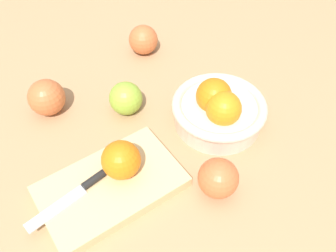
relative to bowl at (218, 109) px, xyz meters
The scene contains 9 objects.
ground_plane 0.18m from the bowl, 25.38° to the right, with size 2.40×2.40×0.00m, color tan.
bowl is the anchor object (origin of this frame).
cutting_board 0.27m from the bowl, ahead, with size 0.25×0.15×0.02m, color #DBB77F.
orange_on_board 0.23m from the bowl, ahead, with size 0.07×0.07×0.07m, color orange.
knife 0.32m from the bowl, ahead, with size 0.16×0.02×0.01m.
apple_front_left 0.20m from the bowl, 54.43° to the right, with size 0.07×0.07×0.07m, color #8EB738.
apple_front_left_2 0.30m from the bowl, 100.17° to the right, with size 0.07×0.07×0.07m, color #CC6638.
apple_front_right 0.36m from the bowl, 49.49° to the right, with size 0.08×0.08×0.08m, color #CC6638.
apple_back_left 0.17m from the bowl, 40.66° to the left, with size 0.07×0.07×0.07m, color #CC6638.
Camera 1 is at (0.26, 0.37, 0.55)m, focal length 37.41 mm.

